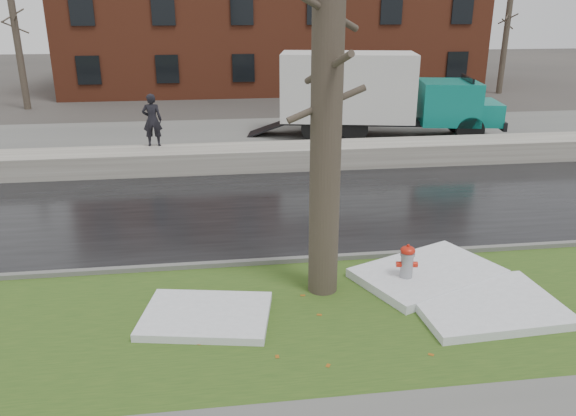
{
  "coord_description": "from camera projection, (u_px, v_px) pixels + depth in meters",
  "views": [
    {
      "loc": [
        -2.14,
        -9.91,
        5.27
      ],
      "look_at": [
        -0.55,
        1.79,
        1.0
      ],
      "focal_mm": 35.0,
      "sensor_mm": 36.0,
      "label": 1
    }
  ],
  "objects": [
    {
      "name": "tree",
      "position": [
        327.0,
        108.0,
        9.78
      ],
      "size": [
        1.46,
        1.72,
        7.03
      ],
      "rotation": [
        0.0,
        0.0,
        -0.19
      ],
      "color": "brown",
      "rests_on": "verge"
    },
    {
      "name": "bg_tree_right",
      "position": [
        506.0,
        39.0,
        34.55
      ],
      "size": [
        1.4,
        1.62,
        6.5
      ],
      "color": "brown",
      "rests_on": "ground"
    },
    {
      "name": "ground",
      "position": [
        327.0,
        283.0,
        11.3
      ],
      "size": [
        120.0,
        120.0,
        0.0
      ],
      "primitive_type": "plane",
      "color": "#47423D",
      "rests_on": "ground"
    },
    {
      "name": "snowbank",
      "position": [
        277.0,
        157.0,
        19.28
      ],
      "size": [
        60.0,
        1.6,
        0.75
      ],
      "primitive_type": "cube",
      "color": "#B5B2A6",
      "rests_on": "ground"
    },
    {
      "name": "fire_hydrant",
      "position": [
        407.0,
        264.0,
        11.0
      ],
      "size": [
        0.43,
        0.38,
        0.87
      ],
      "rotation": [
        0.0,
        0.0,
        -0.15
      ],
      "color": "#94969B",
      "rests_on": "verge"
    },
    {
      "name": "bg_tree_left",
      "position": [
        18.0,
        45.0,
        29.15
      ],
      "size": [
        1.4,
        1.62,
        6.5
      ],
      "color": "brown",
      "rests_on": "ground"
    },
    {
      "name": "worker",
      "position": [
        152.0,
        120.0,
        18.88
      ],
      "size": [
        0.65,
        0.44,
        1.77
      ],
      "primitive_type": "imported",
      "rotation": [
        0.0,
        0.0,
        3.12
      ],
      "color": "black",
      "rests_on": "snowbank"
    },
    {
      "name": "verge",
      "position": [
        341.0,
        314.0,
        10.13
      ],
      "size": [
        60.0,
        4.5,
        0.04
      ],
      "primitive_type": "cube",
      "color": "#2A4B19",
      "rests_on": "ground"
    },
    {
      "name": "box_truck",
      "position": [
        374.0,
        93.0,
        23.25
      ],
      "size": [
        10.53,
        4.09,
        3.47
      ],
      "rotation": [
        0.0,
        0.0,
        -0.2
      ],
      "color": "black",
      "rests_on": "ground"
    },
    {
      "name": "curb",
      "position": [
        318.0,
        259.0,
        12.21
      ],
      "size": [
        60.0,
        0.15,
        0.14
      ],
      "primitive_type": "cube",
      "color": "slate",
      "rests_on": "ground"
    },
    {
      "name": "snow_patch_near",
      "position": [
        485.0,
        304.0,
        10.26
      ],
      "size": [
        2.7,
        2.13,
        0.16
      ],
      "primitive_type": "cube",
      "rotation": [
        0.0,
        0.0,
        0.05
      ],
      "color": "white",
      "rests_on": "verge"
    },
    {
      "name": "parking_lot",
      "position": [
        265.0,
        139.0,
        23.41
      ],
      "size": [
        60.0,
        9.0,
        0.03
      ],
      "primitive_type": "cube",
      "color": "slate",
      "rests_on": "ground"
    },
    {
      "name": "bg_tree_center",
      "position": [
        144.0,
        40.0,
        33.63
      ],
      "size": [
        1.4,
        1.62,
        6.5
      ],
      "color": "brown",
      "rests_on": "ground"
    },
    {
      "name": "snow_patch_far",
      "position": [
        206.0,
        315.0,
        9.91
      ],
      "size": [
        2.46,
        1.98,
        0.14
      ],
      "primitive_type": "cube",
      "rotation": [
        0.0,
        0.0,
        -0.19
      ],
      "color": "white",
      "rests_on": "verge"
    },
    {
      "name": "snow_patch_side",
      "position": [
        428.0,
        273.0,
        11.42
      ],
      "size": [
        3.28,
        2.76,
        0.18
      ],
      "primitive_type": "cube",
      "rotation": [
        0.0,
        0.0,
        0.41
      ],
      "color": "white",
      "rests_on": "verge"
    },
    {
      "name": "road",
      "position": [
        295.0,
        207.0,
        15.49
      ],
      "size": [
        60.0,
        7.0,
        0.03
      ],
      "primitive_type": "cube",
      "color": "black",
      "rests_on": "ground"
    },
    {
      "name": "brick_building",
      "position": [
        269.0,
        10.0,
        37.8
      ],
      "size": [
        26.0,
        12.0,
        10.0
      ],
      "primitive_type": "cube",
      "color": "brown",
      "rests_on": "ground"
    }
  ]
}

